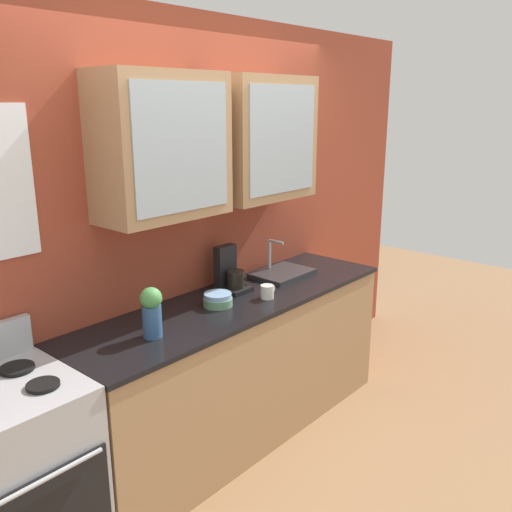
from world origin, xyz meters
The scene contains 9 objects.
ground_plane centered at (0.00, 0.00, 0.00)m, with size 10.00×10.00×0.00m, color #936B47.
back_wall_unit centered at (0.00, 0.32, 1.44)m, with size 4.75×0.44×2.61m.
counter centered at (0.00, 0.00, 0.47)m, with size 2.31×0.64×0.93m.
stove_range centered at (-1.48, 0.00, 0.47)m, with size 0.64×0.66×1.11m.
sink_faucet centered at (0.55, 0.09, 0.95)m, with size 0.42×0.30×0.24m.
bowl_stack centered at (-0.16, 0.01, 0.97)m, with size 0.17×0.17×0.08m.
vase centered at (-0.70, -0.06, 1.07)m, with size 0.11×0.11×0.27m.
cup_near_sink centered at (0.13, -0.13, 0.97)m, with size 0.12×0.08×0.08m.
coffee_maker centered at (0.09, 0.15, 1.04)m, with size 0.17×0.20×0.29m.
Camera 1 is at (-2.32, -2.18, 2.10)m, focal length 38.62 mm.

